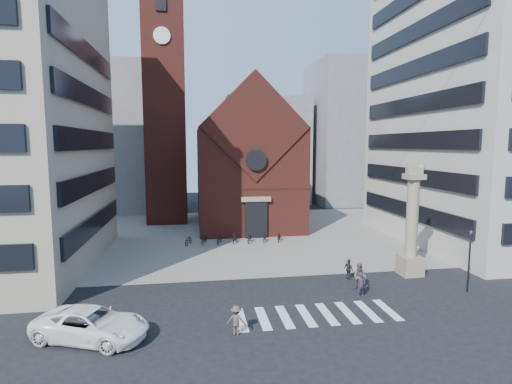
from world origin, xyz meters
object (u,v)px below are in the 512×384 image
(lion_column, at_px, (412,231))
(pedestrian_1, at_px, (360,277))
(pedestrian_2, at_px, (349,269))
(scooter_0, at_px, (188,240))
(pedestrian_0, at_px, (361,285))
(white_car, at_px, (91,324))
(traffic_light, at_px, (469,260))

(lion_column, height_order, pedestrian_1, lion_column)
(lion_column, distance_m, pedestrian_2, 5.82)
(lion_column, bearing_deg, scooter_0, 145.07)
(pedestrian_2, distance_m, scooter_0, 17.25)
(pedestrian_0, xyz_separation_m, scooter_0, (-11.56, 15.74, -0.28))
(lion_column, xyz_separation_m, pedestrian_1, (-5.26, -2.55, -2.51))
(white_car, bearing_deg, pedestrian_2, -46.92)
(lion_column, xyz_separation_m, scooter_0, (-17.21, 12.02, -2.92))
(scooter_0, bearing_deg, pedestrian_0, -35.55)
(pedestrian_0, bearing_deg, lion_column, 23.99)
(pedestrian_1, bearing_deg, pedestrian_2, 127.52)
(white_car, relative_size, pedestrian_1, 3.13)
(lion_column, height_order, scooter_0, lion_column)
(pedestrian_1, height_order, pedestrian_2, pedestrian_1)
(traffic_light, height_order, white_car, traffic_light)
(lion_column, xyz_separation_m, pedestrian_2, (-5.16, -0.31, -2.67))
(traffic_light, relative_size, pedestrian_0, 2.63)
(lion_column, bearing_deg, pedestrian_0, -146.65)
(traffic_light, relative_size, white_car, 0.72)
(lion_column, xyz_separation_m, pedestrian_0, (-5.65, -3.72, -2.64))
(white_car, height_order, pedestrian_0, white_car)
(white_car, bearing_deg, traffic_light, -61.54)
(pedestrian_1, bearing_deg, traffic_light, 28.70)
(pedestrian_0, relative_size, scooter_0, 0.88)
(lion_column, relative_size, traffic_light, 2.02)
(pedestrian_0, distance_m, scooter_0, 19.53)
(white_car, distance_m, pedestrian_2, 18.15)
(lion_column, distance_m, white_car, 23.26)
(lion_column, height_order, pedestrian_2, lion_column)
(pedestrian_1, height_order, scooter_0, pedestrian_1)
(white_car, bearing_deg, scooter_0, 7.03)
(pedestrian_1, bearing_deg, lion_column, 65.90)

